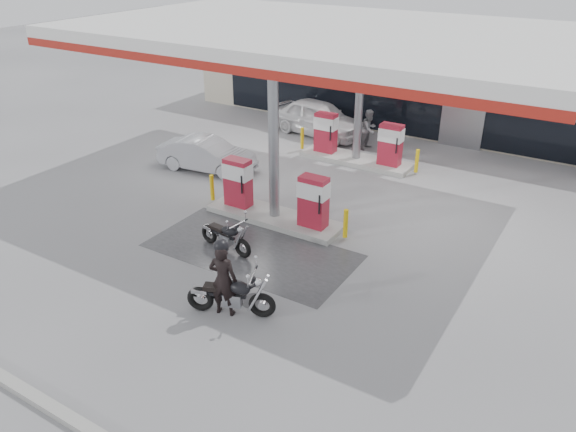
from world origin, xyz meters
name	(u,v)px	position (x,y,z in m)	size (l,w,h in m)	color
ground	(238,246)	(0.00, 0.00, 0.00)	(90.00, 90.00, 0.00)	gray
wet_patch	(252,251)	(0.50, 0.00, 0.00)	(6.00, 3.00, 0.00)	#4C4C4F
drain_cover	(255,301)	(2.00, -2.00, 0.00)	(0.70, 0.70, 0.01)	#38383A
kerb	(27,393)	(0.00, -7.00, 0.07)	(28.00, 0.25, 0.15)	gray
store_building	(428,74)	(0.01, 15.94, 2.01)	(22.00, 8.22, 4.00)	#BCB29E
canopy	(324,36)	(0.00, 5.00, 5.27)	(16.00, 10.02, 5.51)	silver
pump_island_near	(274,199)	(0.00, 2.00, 0.71)	(5.14, 1.30, 1.78)	#9E9E99
pump_island_far	(357,145)	(0.00, 8.00, 0.71)	(5.14, 1.30, 1.78)	#9E9E99
main_motorcycle	(232,296)	(1.85, -2.69, 0.50)	(2.08, 1.07, 1.12)	black
biker_main	(223,280)	(1.66, -2.77, 0.94)	(0.69, 0.45, 1.89)	black
parked_motorcycle	(226,237)	(-0.12, -0.34, 0.44)	(1.93, 0.74, 0.99)	black
sedan_white	(319,118)	(-2.93, 10.20, 0.78)	(1.85, 4.60, 1.57)	silver
attendant	(369,129)	(-0.24, 9.71, 0.84)	(0.82, 0.64, 1.68)	slate
hatchback_silver	(207,155)	(-4.51, 4.20, 0.63)	(1.32, 3.80, 1.25)	#AEB0B6
parked_car_left	(320,100)	(-4.50, 13.17, 0.67)	(1.89, 4.64, 1.35)	#521612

